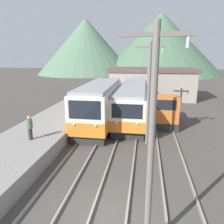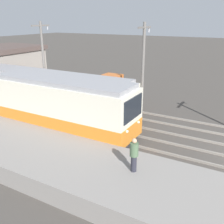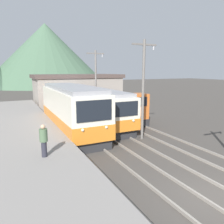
{
  "view_description": "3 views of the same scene",
  "coord_description": "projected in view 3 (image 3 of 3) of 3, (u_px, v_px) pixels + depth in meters",
  "views": [
    {
      "loc": [
        1.47,
        -7.35,
        6.33
      ],
      "look_at": [
        -1.15,
        9.61,
        1.86
      ],
      "focal_mm": 35.0,
      "sensor_mm": 36.0,
      "label": 1
    },
    {
      "loc": [
        -15.15,
        0.96,
        7.44
      ],
      "look_at": [
        -0.31,
        9.23,
        1.33
      ],
      "focal_mm": 42.0,
      "sensor_mm": 36.0,
      "label": 2
    },
    {
      "loc": [
        -7.27,
        -5.33,
        5.1
      ],
      "look_at": [
        -0.11,
        9.32,
        1.97
      ],
      "focal_mm": 35.0,
      "sensor_mm": 36.0,
      "label": 3
    }
  ],
  "objects": [
    {
      "name": "commuter_train_center",
      "position": [
        89.0,
        105.0,
        22.1
      ],
      "size": [
        2.84,
        14.83,
        3.4
      ],
      "color": "#28282B",
      "rests_on": "ground"
    },
    {
      "name": "track_center",
      "position": [
        219.0,
        196.0,
        8.87
      ],
      "size": [
        1.54,
        60.0,
        0.14
      ],
      "color": "gray",
      "rests_on": "ground"
    },
    {
      "name": "catenary_mast_far",
      "position": [
        96.0,
        81.0,
        23.85
      ],
      "size": [
        2.0,
        0.2,
        7.22
      ],
      "color": "slate",
      "rests_on": "ground"
    },
    {
      "name": "catenary_mast_mid",
      "position": [
        143.0,
        87.0,
        15.76
      ],
      "size": [
        2.0,
        0.2,
        7.22
      ],
      "color": "slate",
      "rests_on": "ground"
    },
    {
      "name": "track_left",
      "position": [
        165.0,
        216.0,
        7.66
      ],
      "size": [
        1.54,
        60.0,
        0.14
      ],
      "color": "gray",
      "rests_on": "ground"
    },
    {
      "name": "ground_plane",
      "position": [
        216.0,
        199.0,
        8.8
      ],
      "size": [
        200.0,
        200.0,
        0.0
      ],
      "primitive_type": "plane",
      "color": "#47423D"
    },
    {
      "name": "shunting_locomotive",
      "position": [
        127.0,
        111.0,
        21.25
      ],
      "size": [
        2.4,
        4.78,
        3.0
      ],
      "color": "#28282B",
      "rests_on": "ground"
    },
    {
      "name": "commuter_train_left",
      "position": [
        72.0,
        112.0,
        17.61
      ],
      "size": [
        2.84,
        10.17,
        3.87
      ],
      "color": "#28282B",
      "rests_on": "ground"
    },
    {
      "name": "mountain_backdrop",
      "position": [
        15.0,
        55.0,
        67.97
      ],
      "size": [
        62.6,
        40.94,
        20.26
      ],
      "color": "#47664C",
      "rests_on": "ground"
    },
    {
      "name": "person_on_platform",
      "position": [
        44.0,
        139.0,
        10.39
      ],
      "size": [
        0.38,
        0.38,
        1.6
      ],
      "color": "#282833",
      "rests_on": "platform_left"
    },
    {
      "name": "station_building",
      "position": [
        78.0,
        90.0,
        32.33
      ],
      "size": [
        12.6,
        6.3,
        4.5
      ],
      "color": "gray",
      "rests_on": "ground"
    }
  ]
}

